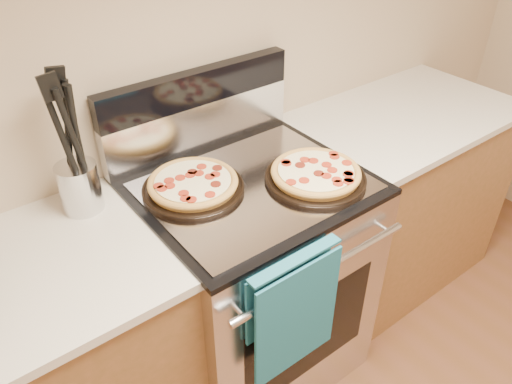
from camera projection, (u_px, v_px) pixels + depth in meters
wall_back at (187, 30)px, 1.67m from camera, size 4.00×0.00×4.00m
range_body at (251, 281)px, 1.96m from camera, size 0.76×0.68×0.90m
oven_window at (308, 336)px, 1.75m from camera, size 0.56×0.01×0.40m
cooktop at (250, 185)px, 1.70m from camera, size 0.76×0.68×0.02m
backsplash_lower at (200, 125)px, 1.84m from camera, size 0.76×0.06×0.18m
backsplash_upper at (197, 87)px, 1.75m from camera, size 0.76×0.06×0.12m
oven_handle at (324, 270)px, 1.52m from camera, size 0.70×0.03×0.03m
dish_towel at (293, 311)px, 1.52m from camera, size 0.32×0.05×0.42m
foil_sheet at (255, 186)px, 1.67m from camera, size 0.70×0.55×0.01m
cabinet_right at (392, 200)px, 2.43m from camera, size 1.00×0.62×0.88m
countertop_right at (408, 115)px, 2.16m from camera, size 1.02×0.64×0.03m
pepperoni_pizza_back at (193, 185)px, 1.63m from camera, size 0.36×0.36×0.04m
pepperoni_pizza_front at (316, 175)px, 1.68m from camera, size 0.44×0.44×0.05m
utensil_crock at (80, 187)px, 1.55m from camera, size 0.15×0.15×0.16m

